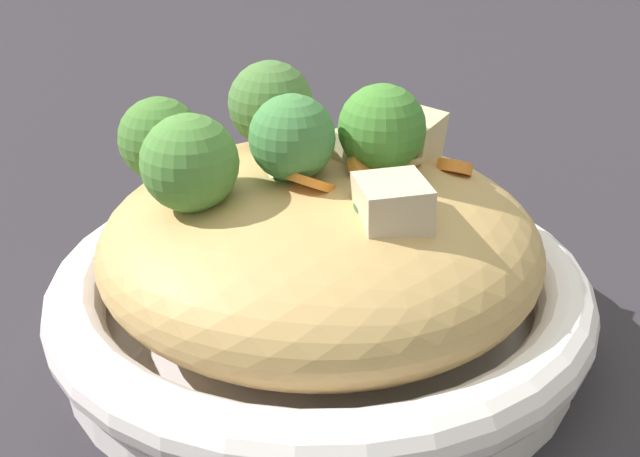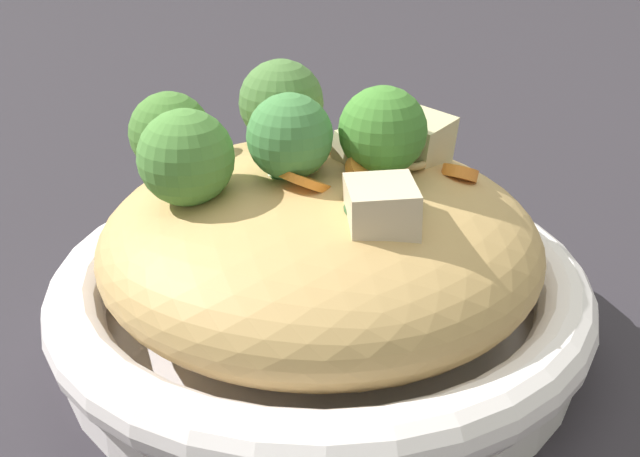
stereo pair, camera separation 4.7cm
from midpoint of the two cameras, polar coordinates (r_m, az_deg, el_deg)
The scene contains 7 objects.
ground_plane at distance 0.51m, azimuth -2.68°, elevation -7.35°, with size 3.00×3.00×0.00m, color #2A262D.
serving_bowl at distance 0.50m, azimuth -2.74°, elevation -4.85°, with size 0.31×0.31×0.05m.
noodle_heap at distance 0.48m, azimuth -2.83°, elevation -1.03°, with size 0.25×0.25×0.10m.
broccoli_florets at distance 0.47m, azimuth -7.21°, elevation 6.16°, with size 0.16×0.18×0.07m.
carrot_coins at distance 0.46m, azimuth 0.49°, elevation 3.71°, with size 0.09×0.10×0.03m.
zucchini_slices at distance 0.44m, azimuth -2.30°, elevation 3.19°, with size 0.08×0.11×0.03m.
chicken_chunks at distance 0.46m, azimuth 2.05°, elevation 4.41°, with size 0.13×0.07×0.04m.
Camera 1 is at (-0.41, -0.11, 0.28)m, focal length 48.20 mm.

